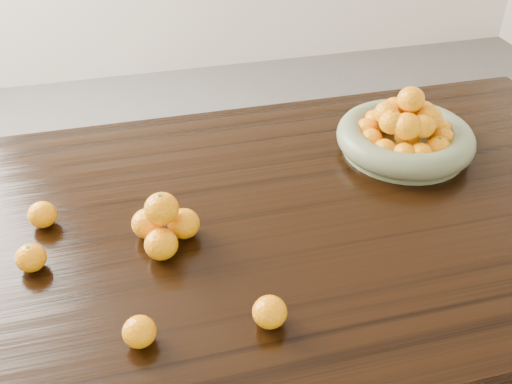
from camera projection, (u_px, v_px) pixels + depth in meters
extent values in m
cube|color=black|center=(241.00, 225.00, 1.26)|extent=(2.00, 1.00, 0.04)
cube|color=black|center=(472.00, 190.00, 2.01)|extent=(0.08, 0.08, 0.71)
cylinder|color=#757D5B|center=(403.00, 148.00, 1.47)|extent=(0.31, 0.31, 0.02)
torus|color=#757D5B|center=(405.00, 137.00, 1.45)|extent=(0.35, 0.35, 0.07)
ellipsoid|color=#FF9D07|center=(439.00, 131.00, 1.47)|extent=(0.07, 0.07, 0.06)
ellipsoid|color=#FF9D07|center=(426.00, 122.00, 1.51)|extent=(0.06, 0.06, 0.06)
ellipsoid|color=#FF9D07|center=(408.00, 119.00, 1.52)|extent=(0.06, 0.06, 0.06)
ellipsoid|color=#FF9D07|center=(390.00, 119.00, 1.52)|extent=(0.06, 0.06, 0.06)
ellipsoid|color=#FF9D07|center=(375.00, 122.00, 1.50)|extent=(0.07, 0.07, 0.06)
ellipsoid|color=#FF9D07|center=(366.00, 130.00, 1.47)|extent=(0.07, 0.07, 0.06)
ellipsoid|color=#FF9D07|center=(371.00, 140.00, 1.44)|extent=(0.06, 0.06, 0.06)
ellipsoid|color=#FF9D07|center=(385.00, 150.00, 1.40)|extent=(0.06, 0.06, 0.06)
ellipsoid|color=#FF9D07|center=(404.00, 155.00, 1.38)|extent=(0.06, 0.06, 0.06)
ellipsoid|color=#FF9D07|center=(421.00, 155.00, 1.38)|extent=(0.06, 0.06, 0.06)
ellipsoid|color=#FF9D07|center=(438.00, 149.00, 1.40)|extent=(0.07, 0.07, 0.06)
ellipsoid|color=#FF9D07|center=(443.00, 140.00, 1.43)|extent=(0.06, 0.06, 0.06)
ellipsoid|color=#FF9D07|center=(408.00, 136.00, 1.45)|extent=(0.07, 0.07, 0.06)
ellipsoid|color=#FF9D07|center=(423.00, 113.00, 1.44)|extent=(0.07, 0.07, 0.06)
ellipsoid|color=#FF9D07|center=(408.00, 108.00, 1.46)|extent=(0.06, 0.06, 0.06)
ellipsoid|color=#FF9D07|center=(394.00, 109.00, 1.45)|extent=(0.06, 0.06, 0.06)
ellipsoid|color=#FF9D07|center=(387.00, 113.00, 1.43)|extent=(0.07, 0.07, 0.06)
ellipsoid|color=#FF9D07|center=(392.00, 122.00, 1.39)|extent=(0.06, 0.06, 0.06)
ellipsoid|color=#FF9D07|center=(407.00, 126.00, 1.38)|extent=(0.07, 0.07, 0.07)
ellipsoid|color=#FF9D07|center=(423.00, 126.00, 1.39)|extent=(0.06, 0.06, 0.06)
ellipsoid|color=#FF9D07|center=(428.00, 118.00, 1.41)|extent=(0.07, 0.07, 0.06)
ellipsoid|color=#FF9D07|center=(411.00, 99.00, 1.40)|extent=(0.07, 0.07, 0.06)
ellipsoid|color=#FF9D07|center=(161.00, 244.00, 1.13)|extent=(0.07, 0.07, 0.06)
ellipsoid|color=#FF9D07|center=(184.00, 224.00, 1.19)|extent=(0.07, 0.07, 0.06)
ellipsoid|color=#FF9D07|center=(148.00, 223.00, 1.19)|extent=(0.07, 0.07, 0.06)
ellipsoid|color=#FF9D07|center=(162.00, 209.00, 1.14)|extent=(0.07, 0.07, 0.07)
ellipsoid|color=#FF9D07|center=(31.00, 258.00, 1.11)|extent=(0.06, 0.06, 0.06)
ellipsoid|color=#FF9D07|center=(139.00, 332.00, 0.96)|extent=(0.06, 0.06, 0.05)
ellipsoid|color=#FF9D07|center=(270.00, 312.00, 1.00)|extent=(0.06, 0.06, 0.06)
ellipsoid|color=#FF9D07|center=(42.00, 215.00, 1.22)|extent=(0.06, 0.06, 0.06)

